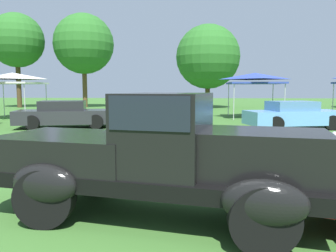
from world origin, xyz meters
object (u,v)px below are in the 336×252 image
at_px(canopy_tent_left_field, 12,78).
at_px(canopy_tent_center_field, 255,78).
at_px(feature_pickup_truck, 160,155).
at_px(show_car_skyblue, 294,115).
at_px(show_car_charcoal, 66,114).

bearing_deg(canopy_tent_left_field, canopy_tent_center_field, 5.03).
height_order(feature_pickup_truck, canopy_tent_left_field, canopy_tent_left_field).
height_order(canopy_tent_left_field, canopy_tent_center_field, same).
relative_size(feature_pickup_truck, canopy_tent_center_field, 1.50).
bearing_deg(feature_pickup_truck, canopy_tent_left_field, 124.13).
bearing_deg(show_car_skyblue, feature_pickup_truck, -114.87).
distance_m(show_car_charcoal, canopy_tent_left_field, 6.96).
bearing_deg(canopy_tent_left_field, show_car_charcoal, -42.83).
distance_m(feature_pickup_truck, show_car_skyblue, 11.78).
xyz_separation_m(show_car_skyblue, canopy_tent_center_field, (-0.73, 5.59, 1.82)).
bearing_deg(show_car_skyblue, canopy_tent_center_field, 97.39).
relative_size(show_car_charcoal, canopy_tent_left_field, 1.51).
relative_size(show_car_charcoal, show_car_skyblue, 1.04).
distance_m(show_car_charcoal, show_car_skyblue, 10.20).
bearing_deg(canopy_tent_center_field, canopy_tent_left_field, -174.97).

